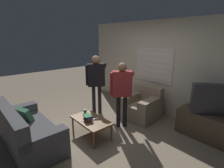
% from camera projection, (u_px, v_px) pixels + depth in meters
% --- Properties ---
extents(ground_plane, '(16.00, 16.00, 0.00)m').
position_uv_depth(ground_plane, '(97.00, 131.00, 4.03)').
color(ground_plane, '#7F705B').
extents(wall_back, '(5.20, 0.08, 2.55)m').
position_uv_depth(wall_back, '(154.00, 67.00, 4.97)').
color(wall_back, beige).
rests_on(wall_back, ground_plane).
extents(couch_blue, '(1.81, 0.86, 0.86)m').
position_uv_depth(couch_blue, '(26.00, 131.00, 3.44)').
color(couch_blue, '#424247').
rests_on(couch_blue, ground_plane).
extents(armchair_beige, '(0.94, 0.96, 0.82)m').
position_uv_depth(armchair_beige, '(142.00, 106.00, 4.69)').
color(armchair_beige, gray).
rests_on(armchair_beige, ground_plane).
extents(coffee_table, '(0.92, 0.52, 0.39)m').
position_uv_depth(coffee_table, '(91.00, 121.00, 3.78)').
color(coffee_table, brown).
rests_on(coffee_table, ground_plane).
extents(tv_stand, '(1.10, 0.48, 0.56)m').
position_uv_depth(tv_stand, '(205.00, 125.00, 3.73)').
color(tv_stand, '#4C3D2D').
rests_on(tv_stand, ground_plane).
extents(tv, '(0.65, 0.56, 0.63)m').
position_uv_depth(tv, '(209.00, 99.00, 3.58)').
color(tv, '#2D2D33').
rests_on(tv, tv_stand).
extents(person_left_standing, '(0.56, 0.79, 1.64)m').
position_uv_depth(person_left_standing, '(96.00, 77.00, 4.71)').
color(person_left_standing, black).
rests_on(person_left_standing, ground_plane).
extents(person_right_standing, '(0.48, 0.75, 1.56)m').
position_uv_depth(person_right_standing, '(122.00, 87.00, 4.01)').
color(person_right_standing, black).
rests_on(person_right_standing, ground_plane).
extents(book_stack, '(0.22, 0.19, 0.12)m').
position_uv_depth(book_stack, '(88.00, 118.00, 3.70)').
color(book_stack, '#33754C').
rests_on(book_stack, coffee_table).
extents(soda_can, '(0.07, 0.07, 0.13)m').
position_uv_depth(soda_can, '(85.00, 112.00, 3.98)').
color(soda_can, '#238E47').
rests_on(soda_can, coffee_table).
extents(spare_remote, '(0.05, 0.13, 0.02)m').
position_uv_depth(spare_remote, '(95.00, 119.00, 3.77)').
color(spare_remote, white).
rests_on(spare_remote, coffee_table).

